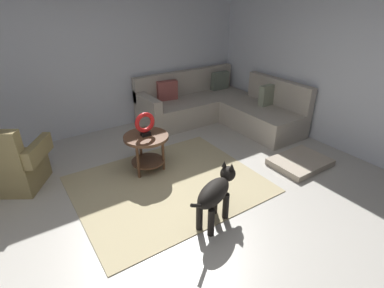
# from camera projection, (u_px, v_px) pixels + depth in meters

# --- Properties ---
(ground_plane) EXTENTS (6.00, 6.00, 0.10)m
(ground_plane) POSITION_uv_depth(u_px,v_px,m) (188.00, 223.00, 3.31)
(ground_plane) COLOR #B7B2A8
(wall_back) EXTENTS (6.00, 0.12, 2.70)m
(wall_back) POSITION_uv_depth(u_px,v_px,m) (90.00, 53.00, 4.86)
(wall_back) COLOR silver
(wall_back) RESTS_ON ground_plane
(wall_right) EXTENTS (0.12, 6.00, 2.70)m
(wall_right) POSITION_uv_depth(u_px,v_px,m) (366.00, 64.00, 4.12)
(wall_right) COLOR silver
(wall_right) RESTS_ON ground_plane
(area_rug) EXTENTS (2.30, 1.90, 0.01)m
(area_rug) POSITION_uv_depth(u_px,v_px,m) (169.00, 184.00, 3.88)
(area_rug) COLOR tan
(area_rug) RESTS_ON ground_plane
(sectional_couch) EXTENTS (2.20, 2.25, 0.88)m
(sectional_couch) POSITION_uv_depth(u_px,v_px,m) (219.00, 107.00, 5.63)
(sectional_couch) COLOR #B2A899
(sectional_couch) RESTS_ON ground_plane
(armchair) EXTENTS (1.00, 0.94, 0.88)m
(armchair) POSITION_uv_depth(u_px,v_px,m) (11.00, 166.00, 3.68)
(armchair) COLOR olive
(armchair) RESTS_ON ground_plane
(side_table) EXTENTS (0.60, 0.60, 0.54)m
(side_table) POSITION_uv_depth(u_px,v_px,m) (147.00, 144.00, 4.00)
(side_table) COLOR brown
(side_table) RESTS_ON ground_plane
(torus_sculpture) EXTENTS (0.28, 0.08, 0.33)m
(torus_sculpture) POSITION_uv_depth(u_px,v_px,m) (145.00, 124.00, 3.87)
(torus_sculpture) COLOR black
(torus_sculpture) RESTS_ON side_table
(dog_bed_mat) EXTENTS (0.80, 0.60, 0.09)m
(dog_bed_mat) POSITION_uv_depth(u_px,v_px,m) (300.00, 162.00, 4.30)
(dog_bed_mat) COLOR #B2A38E
(dog_bed_mat) RESTS_ON ground_plane
(dog) EXTENTS (0.80, 0.40, 0.63)m
(dog) POSITION_uv_depth(u_px,v_px,m) (216.00, 193.00, 3.09)
(dog) COLOR black
(dog) RESTS_ON ground_plane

